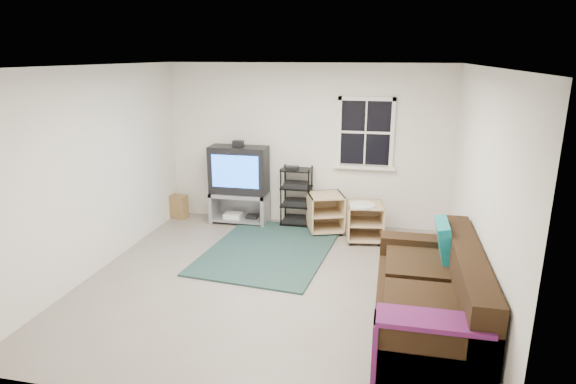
% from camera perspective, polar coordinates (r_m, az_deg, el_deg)
% --- Properties ---
extents(room, '(4.60, 4.62, 4.60)m').
position_cam_1_polar(room, '(7.66, 9.15, 6.44)').
color(room, gray).
rests_on(room, ground).
extents(tv_unit, '(0.94, 0.47, 1.39)m').
position_cam_1_polar(tv_unit, '(7.95, -5.80, 1.64)').
color(tv_unit, gray).
rests_on(tv_unit, ground).
extents(av_rack, '(0.49, 0.36, 0.98)m').
position_cam_1_polar(av_rack, '(7.86, 1.01, -0.96)').
color(av_rack, black).
rests_on(av_rack, ground).
extents(side_table_left, '(0.67, 0.67, 0.62)m').
position_cam_1_polar(side_table_left, '(7.64, 4.40, -2.27)').
color(side_table_left, tan).
rests_on(side_table_left, ground).
extents(side_table_right, '(0.60, 0.60, 0.61)m').
position_cam_1_polar(side_table_right, '(7.34, 9.04, -3.14)').
color(side_table_right, tan).
rests_on(side_table_right, ground).
extents(sofa, '(0.98, 2.20, 1.01)m').
position_cam_1_polar(sofa, '(5.10, 16.59, -12.36)').
color(sofa, black).
rests_on(sofa, ground).
extents(shag_rug, '(1.87, 2.43, 0.03)m').
position_cam_1_polar(shag_rug, '(6.97, -2.26, -6.86)').
color(shag_rug, black).
rests_on(shag_rug, ground).
extents(paper_bag, '(0.31, 0.23, 0.40)m').
position_cam_1_polar(paper_bag, '(8.48, -12.83, -1.70)').
color(paper_bag, olive).
rests_on(paper_bag, ground).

